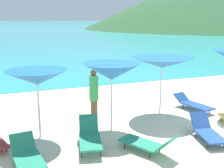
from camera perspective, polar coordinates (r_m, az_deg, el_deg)
The scene contains 11 objects.
ground_plane at distance 17.38m, azimuth 1.63°, elevation 0.99°, with size 50.00×100.00×0.30m, color beige.
ocean_water at distance 234.01m, azimuth -19.54°, elevation 11.47°, with size 650.00×440.00×0.02m, color #2DADBC.
umbrella_2 at distance 8.42m, azimuth -14.87°, elevation 1.24°, with size 1.85×1.85×2.04m.
umbrella_3 at distance 8.78m, azimuth -0.08°, elevation 2.52°, with size 2.00×2.00×2.14m.
umbrella_4 at distance 10.34m, azimuth 9.98°, elevation 4.27°, with size 2.40×2.40×2.13m.
lounge_chair_0 at distance 7.33m, azimuth -16.76°, elevation -13.46°, with size 0.79×1.54×0.60m.
lounge_chair_4 at distance 11.49m, azimuth 15.96°, elevation -3.80°, with size 0.87×1.76×0.51m.
lounge_chair_6 at distance 8.86m, azimuth 18.52°, elevation -8.87°, with size 0.89×1.57×0.65m.
lounge_chair_9 at distance 7.72m, azimuth 7.26°, elevation -11.76°, with size 1.22×1.65×0.62m.
lounge_chair_10 at distance 7.97m, azimuth -4.52°, elevation -10.31°, with size 0.91×1.67×0.70m.
beachgoer_1 at distance 9.91m, azimuth -3.67°, elevation -1.77°, with size 0.32×0.32×1.79m.
Camera 1 is at (-6.47, -5.71, 3.48)m, focal length 45.45 mm.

